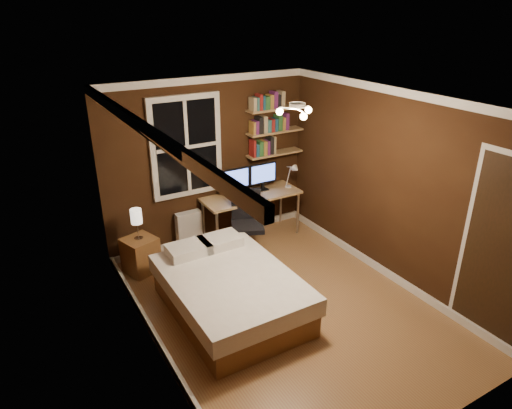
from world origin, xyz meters
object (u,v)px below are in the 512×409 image
bed (230,291)px  desk_lamp (291,176)px  bedside_lamp (137,224)px  nightstand (141,255)px  desk (251,198)px  radiator (189,230)px  monitor_right (263,177)px  monitor_left (235,182)px  office_chair (247,232)px

bed → desk_lamp: bearing=37.6°
bedside_lamp → nightstand: bearing=0.0°
desk → desk_lamp: desk_lamp is taller
bedside_lamp → desk: bearing=3.3°
desk_lamp → desk: bearing=171.0°
bedside_lamp → bed: bearing=-65.7°
radiator → bed: bearing=-96.6°
desk_lamp → monitor_right: bearing=156.0°
monitor_left → nightstand: bearing=-173.4°
monitor_right → office_chair: monitor_right is taller
nightstand → radiator: (0.84, 0.31, 0.04)m
nightstand → bedside_lamp: 0.47m
bed → office_chair: 1.36m
bedside_lamp → radiator: bearing=20.0°
bed → office_chair: (0.84, 1.07, 0.10)m
bed → monitor_left: (0.94, 1.60, 0.68)m
bed → nightstand: bearing=114.2°
desk → monitor_right: monitor_right is taller
monitor_right → bedside_lamp: bearing=-175.0°
desk → office_chair: (-0.33, -0.45, -0.29)m
bedside_lamp → monitor_right: bearing=5.0°
radiator → monitor_right: (1.22, -0.12, 0.66)m
radiator → bedside_lamp: bearing=-160.0°
monitor_left → desk_lamp: size_ratio=1.06×
monitor_left → monitor_right: (0.48, 0.00, 0.00)m
bed → monitor_left: monitor_left is taller
desk → desk_lamp: (0.66, -0.10, 0.28)m
office_chair → monitor_right: bearing=66.3°
radiator → nightstand: bearing=-160.0°
bed → bedside_lamp: 1.62m
desk_lamp → bedside_lamp: bearing=180.0°
desk → monitor_right: size_ratio=3.30×
bedside_lamp → desk: (1.81, 0.10, -0.05)m
desk → desk_lamp: bearing=-9.0°
bedside_lamp → monitor_right: size_ratio=0.93×
bed → monitor_left: bearing=59.4°
desk → office_chair: 0.63m
radiator → desk: size_ratio=0.37×
bedside_lamp → office_chair: office_chair is taller
nightstand → office_chair: office_chair is taller
monitor_right → radiator: bearing=174.2°
nightstand → office_chair: 1.52m
bed → desk: bearing=52.3°
desk → monitor_right: (0.25, 0.08, 0.28)m
bed → monitor_right: bearing=48.2°
monitor_right → office_chair: 0.97m
nightstand → office_chair: size_ratio=0.50×
monitor_right → nightstand: bearing=-175.0°
nightstand → monitor_right: (2.06, 0.18, 0.70)m
office_chair → bedside_lamp: bearing=-169.3°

